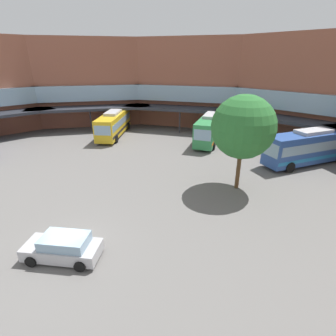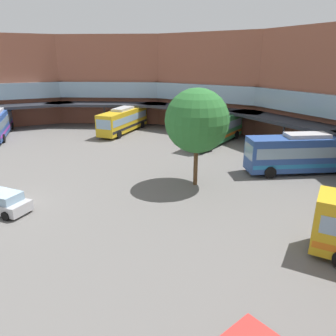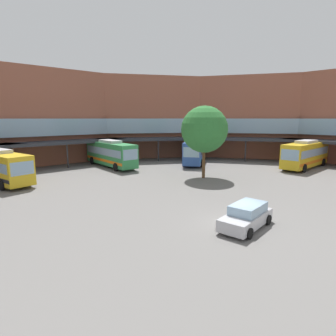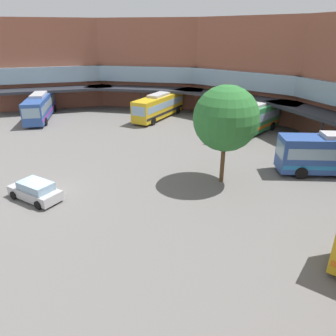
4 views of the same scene
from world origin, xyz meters
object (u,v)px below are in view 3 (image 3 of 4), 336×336
Objects in this scene: bus_4 at (195,150)px; parked_car at (246,216)px; bus_3 at (305,154)px; bus_5 at (111,153)px; plaza_tree at (204,129)px.

bus_4 is 26.37m from parked_car.
bus_4 is at bearing -61.27° from bus_3.
bus_4 is at bearing 66.84° from bus_5.
bus_5 is 15.04m from plaza_tree.
bus_3 is at bearing 11.09° from plaza_tree.
bus_5 is at bearing -63.35° from bus_4.
bus_5 is 1.33× the size of plaza_tree.
parked_car is (-4.98, -25.87, -1.22)m from bus_4.
plaza_tree is (-16.08, -3.15, 3.66)m from bus_3.
bus_3 is 2.28× the size of parked_car.
bus_4 is 1.00× the size of bus_5.
bus_3 reaches higher than bus_4.
bus_3 is 27.43m from bus_5.
bus_5 is 26.51m from parked_car.
bus_5 is (-12.93, -0.60, -0.02)m from bus_4.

